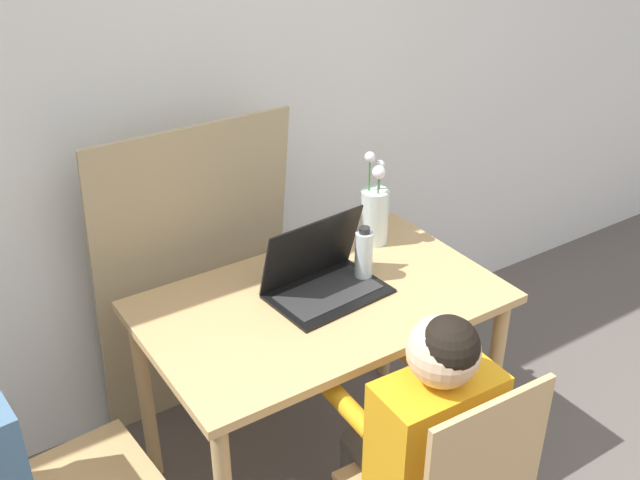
% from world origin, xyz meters
% --- Properties ---
extents(wall_back, '(6.40, 0.05, 2.50)m').
position_xyz_m(wall_back, '(0.00, 2.23, 1.25)').
color(wall_back, white).
rests_on(wall_back, ground_plane).
extents(dining_table, '(1.14, 0.70, 0.73)m').
position_xyz_m(dining_table, '(0.08, 1.57, 0.64)').
color(dining_table, tan).
rests_on(dining_table, ground_plane).
extents(chair_spare, '(0.46, 0.43, 0.90)m').
position_xyz_m(chair_spare, '(-0.88, 1.52, 0.60)').
color(chair_spare, tan).
rests_on(chair_spare, ground_plane).
extents(person_seated, '(0.36, 0.43, 1.02)m').
position_xyz_m(person_seated, '(0.06, 1.02, 0.64)').
color(person_seated, orange).
rests_on(person_seated, ground_plane).
extents(laptop, '(0.39, 0.28, 0.25)m').
position_xyz_m(laptop, '(0.11, 1.61, 0.79)').
color(laptop, black).
rests_on(laptop, dining_table).
extents(flower_vase, '(0.10, 0.10, 0.35)m').
position_xyz_m(flower_vase, '(0.45, 1.78, 0.85)').
color(flower_vase, silver).
rests_on(flower_vase, dining_table).
extents(water_bottle, '(0.06, 0.06, 0.19)m').
position_xyz_m(water_bottle, '(0.27, 1.59, 0.82)').
color(water_bottle, silver).
rests_on(water_bottle, dining_table).
extents(cardboard_panel, '(0.73, 0.19, 1.23)m').
position_xyz_m(cardboard_panel, '(-0.14, 2.08, 0.61)').
color(cardboard_panel, tan).
rests_on(cardboard_panel, ground_plane).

